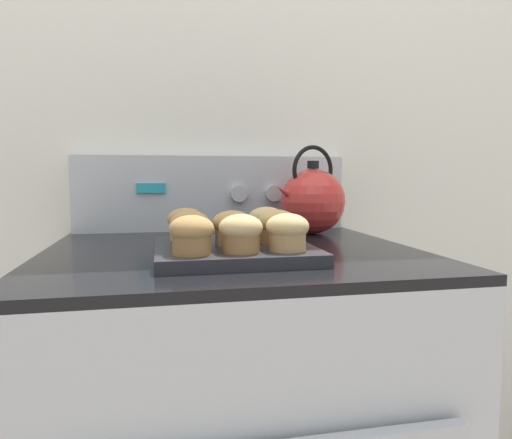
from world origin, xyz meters
The scene contains 12 objects.
wall_back centered at (0.00, 0.74, 1.20)m, with size 8.00×0.05×2.40m.
control_panel centered at (0.00, 0.69, 1.01)m, with size 0.74×0.07×0.20m.
muffin_pan centered at (-0.01, 0.26, 0.92)m, with size 0.29×0.29×0.02m.
muffin_r0_c0 centered at (-0.09, 0.18, 0.96)m, with size 0.07×0.07×0.06m.
muffin_r0_c1 centered at (-0.01, 0.18, 0.96)m, with size 0.07×0.07×0.06m.
muffin_r0_c2 centered at (0.07, 0.18, 0.96)m, with size 0.07×0.07×0.06m.
muffin_r1_c0 centered at (-0.09, 0.26, 0.96)m, with size 0.07×0.07×0.06m.
muffin_r1_c1 centered at (-0.01, 0.26, 0.96)m, with size 0.07×0.07×0.06m.
muffin_r1_c2 centered at (0.07, 0.27, 0.96)m, with size 0.07×0.07×0.06m.
muffin_r2_c0 centered at (-0.09, 0.35, 0.96)m, with size 0.07×0.07×0.06m.
muffin_r2_c2 centered at (0.07, 0.34, 0.96)m, with size 0.07×0.07×0.06m.
tea_kettle centered at (0.24, 0.55, 1.00)m, with size 0.20×0.17×0.23m.
Camera 1 is at (-0.14, -0.57, 1.06)m, focal length 32.00 mm.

